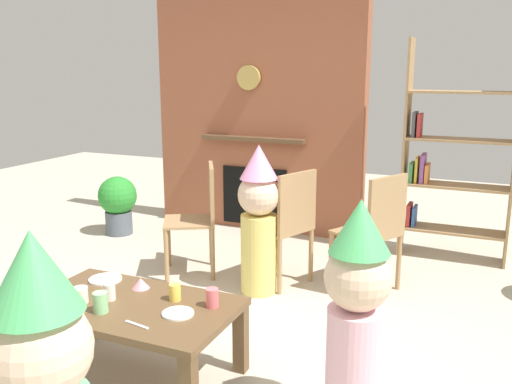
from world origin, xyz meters
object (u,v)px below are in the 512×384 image
object	(u,v)px
paper_plate_front	(105,279)
child_in_pink	(357,311)
paper_cup_near_right	(101,302)
paper_cup_center	(212,298)
coffee_table	(132,315)
birthday_cake_slice	(141,283)
dining_chair_right	(376,226)
child_by_the_chairs	(259,216)
bookshelf	(450,159)
paper_cup_far_right	(175,292)
paper_plate_rear	(178,313)
dining_chair_left	(200,213)
paper_cup_far_left	(81,295)
potted_plant_short	(118,202)
paper_cup_near_left	(109,292)
dining_chair_middle	(288,221)

from	to	relation	value
paper_plate_front	child_in_pink	world-z (taller)	child_in_pink
paper_cup_near_right	paper_cup_center	world-z (taller)	paper_cup_near_right
coffee_table	birthday_cake_slice	distance (m)	0.23
dining_chair_right	child_by_the_chairs	bearing A→B (deg)	51.52
bookshelf	birthday_cake_slice	bearing A→B (deg)	-119.64
child_in_pink	dining_chair_right	distance (m)	1.65
paper_cup_far_right	paper_plate_rear	distance (m)	0.18
coffee_table	child_by_the_chairs	xyz separation A→B (m)	(0.16, 1.34, 0.23)
paper_cup_center	birthday_cake_slice	distance (m)	0.49
paper_plate_front	child_by_the_chairs	bearing A→B (deg)	66.20
paper_cup_center	paper_cup_far_right	size ratio (longest dim) A/B	1.10
paper_plate_rear	child_by_the_chairs	xyz separation A→B (m)	(-0.14, 1.36, 0.15)
paper_plate_rear	dining_chair_left	bearing A→B (deg)	115.20
paper_cup_far_right	dining_chair_left	size ratio (longest dim) A/B	0.10
paper_cup_near_right	paper_cup_center	xyz separation A→B (m)	(0.49, 0.28, -0.00)
paper_cup_far_right	paper_plate_front	world-z (taller)	paper_cup_far_right
paper_cup_far_left	dining_chair_right	size ratio (longest dim) A/B	0.10
paper_plate_rear	dining_chair_left	xyz separation A→B (m)	(-0.72, 1.53, 0.08)
paper_cup_far_left	dining_chair_right	bearing A→B (deg)	55.91
paper_cup_center	potted_plant_short	xyz separation A→B (m)	(-2.13, 2.00, -0.15)
paper_cup_near_right	dining_chair_right	distance (m)	2.11
paper_cup_center	paper_cup_far_left	size ratio (longest dim) A/B	1.18
paper_plate_front	child_in_pink	bearing A→B (deg)	-5.57
potted_plant_short	paper_cup_near_right	bearing A→B (deg)	-54.34
bookshelf	coffee_table	distance (m)	3.09
bookshelf	paper_cup_near_left	bearing A→B (deg)	-118.80
dining_chair_left	paper_cup_near_left	bearing A→B (deg)	71.13
paper_plate_front	dining_chair_right	bearing A→B (deg)	48.88
bookshelf	paper_cup_near_right	xyz separation A→B (m)	(-1.44, -2.87, -0.40)
dining_chair_left	dining_chair_middle	world-z (taller)	same
paper_cup_near_right	paper_cup_far_right	size ratio (longest dim) A/B	1.17
dining_chair_left	birthday_cake_slice	bearing A→B (deg)	75.21
coffee_table	paper_cup_near_right	distance (m)	0.21
paper_plate_rear	child_in_pink	distance (m)	0.91
paper_cup_far_right	dining_chair_right	xyz separation A→B (m)	(0.76, 1.56, 0.04)
child_by_the_chairs	paper_cup_center	bearing A→B (deg)	18.78
paper_cup_far_right	potted_plant_short	xyz separation A→B (m)	(-1.91, 2.00, -0.14)
child_by_the_chairs	paper_plate_front	bearing A→B (deg)	-16.82
paper_cup_far_left	child_by_the_chairs	world-z (taller)	child_by_the_chairs
paper_plate_front	dining_chair_right	world-z (taller)	dining_chair_right
paper_plate_front	birthday_cake_slice	bearing A→B (deg)	-3.45
paper_cup_center	dining_chair_left	world-z (taller)	dining_chair_left
potted_plant_short	birthday_cake_slice	bearing A→B (deg)	-49.75
paper_plate_front	potted_plant_short	xyz separation A→B (m)	(-1.38, 1.92, -0.10)
paper_cup_near_right	paper_cup_center	bearing A→B (deg)	29.97
paper_plate_front	birthday_cake_slice	distance (m)	0.26
paper_cup_far_left	paper_cup_far_right	bearing A→B (deg)	26.85
paper_plate_front	potted_plant_short	world-z (taller)	potted_plant_short
bookshelf	dining_chair_middle	xyz separation A→B (m)	(-1.06, -1.16, -0.37)
paper_cup_near_left	child_in_pink	world-z (taller)	child_in_pink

